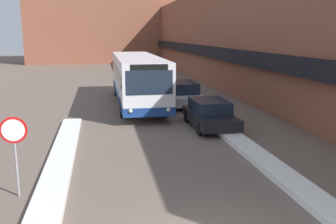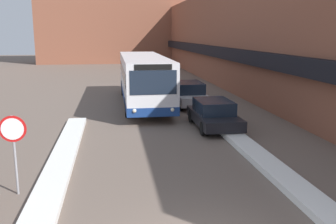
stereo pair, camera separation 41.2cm
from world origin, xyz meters
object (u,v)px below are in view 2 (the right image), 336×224
at_px(city_bus, 143,78).
at_px(stop_sign, 13,138).
at_px(parked_car_front, 214,114).
at_px(parked_car_middle, 189,94).

xyz_separation_m(city_bus, stop_sign, (-4.80, -13.70, -0.03)).
height_order(parked_car_front, stop_sign, stop_sign).
bearing_deg(parked_car_front, stop_sign, -138.49).
distance_m(city_bus, parked_car_front, 7.53).
bearing_deg(city_bus, parked_car_front, -67.01).
bearing_deg(stop_sign, parked_car_front, 41.51).
xyz_separation_m(city_bus, parked_car_front, (2.91, -6.87, -1.04)).
distance_m(parked_car_front, parked_car_middle, 6.09).
bearing_deg(parked_car_front, city_bus, 112.99).
relative_size(city_bus, stop_sign, 5.30).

